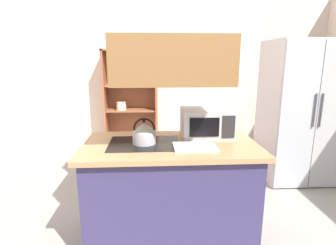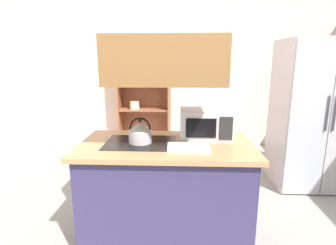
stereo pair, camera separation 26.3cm
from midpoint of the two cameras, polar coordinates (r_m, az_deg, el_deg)
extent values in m
plane|color=gray|center=(2.64, 5.95, -24.15)|extent=(7.80, 7.80, 0.00)
cube|color=beige|center=(5.11, 4.33, 10.32)|extent=(6.00, 0.12, 2.70)
cube|color=#363059|center=(2.50, 2.75, -14.76)|extent=(1.40, 0.74, 0.86)
cube|color=tan|center=(2.32, 2.88, -4.89)|extent=(1.48, 0.82, 0.04)
cube|color=black|center=(2.32, -2.63, -4.31)|extent=(0.60, 0.45, 0.00)
cube|color=brown|center=(2.21, 3.09, 12.91)|extent=(0.90, 0.70, 0.36)
cube|color=beige|center=(3.93, 30.04, 1.47)|extent=(0.90, 0.72, 1.85)
cube|color=#B5BCC0|center=(3.50, 29.53, 0.30)|extent=(0.44, 0.03, 1.81)
cylinder|color=#4C4C51|center=(3.55, 32.57, 1.60)|extent=(0.02, 0.02, 0.40)
cylinder|color=#4C4C51|center=(3.59, 33.68, 1.57)|extent=(0.02, 0.02, 0.40)
cube|color=#965938|center=(4.98, -8.75, 4.79)|extent=(0.04, 0.40, 1.77)
cube|color=#965938|center=(4.89, 1.80, 4.77)|extent=(0.04, 0.40, 1.77)
cube|color=#965938|center=(4.87, -3.67, 15.01)|extent=(0.95, 0.40, 0.03)
cube|color=#965938|center=(5.11, -3.39, -4.64)|extent=(0.95, 0.40, 0.08)
cube|color=#965938|center=(5.10, -3.31, 5.11)|extent=(0.95, 0.02, 1.77)
cube|color=#965938|center=(4.95, -3.50, 2.77)|extent=(0.87, 0.36, 0.02)
cube|color=#965938|center=(4.89, -3.57, 7.89)|extent=(0.87, 0.36, 0.02)
cylinder|color=beige|center=(4.91, -5.55, 3.09)|extent=(0.18, 0.18, 0.05)
cylinder|color=beige|center=(4.90, -5.56, 3.61)|extent=(0.17, 0.17, 0.05)
cylinder|color=beige|center=(4.90, -5.57, 4.13)|extent=(0.16, 0.16, 0.05)
cylinder|color=silver|center=(4.83, -2.27, 8.70)|extent=(0.01, 0.01, 0.12)
cone|color=silver|center=(4.82, -2.28, 9.88)|extent=(0.07, 0.07, 0.08)
cylinder|color=silver|center=(4.82, -0.45, 8.70)|extent=(0.01, 0.01, 0.12)
cone|color=silver|center=(4.81, -0.45, 9.89)|extent=(0.07, 0.07, 0.08)
cylinder|color=silver|center=(2.31, -2.65, -2.99)|extent=(0.20, 0.20, 0.11)
cone|color=#AFBFB5|center=(2.28, -2.67, -0.85)|extent=(0.19, 0.19, 0.07)
sphere|color=black|center=(2.27, -2.69, 0.37)|extent=(0.03, 0.03, 0.03)
torus|color=black|center=(2.29, -2.67, -1.21)|extent=(0.18, 0.02, 0.18)
cube|color=white|center=(2.19, 7.82, -5.34)|extent=(0.34, 0.25, 0.02)
cube|color=#B7BABF|center=(2.50, 10.94, -0.25)|extent=(0.46, 0.34, 0.26)
cube|color=black|center=(2.32, 10.21, -1.23)|extent=(0.26, 0.01, 0.17)
cube|color=#262628|center=(2.36, 15.31, -1.26)|extent=(0.11, 0.01, 0.20)
camera|label=1|loc=(0.13, -87.14, 0.67)|focal=28.86mm
camera|label=2|loc=(0.13, 92.86, -0.67)|focal=28.86mm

